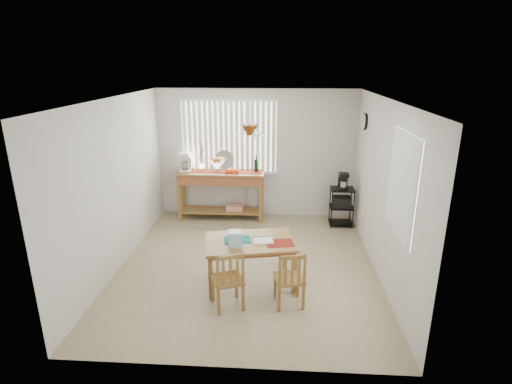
# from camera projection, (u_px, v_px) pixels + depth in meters

# --- Properties ---
(ground) EXTENTS (4.00, 4.50, 0.01)m
(ground) POSITION_uv_depth(u_px,v_px,m) (248.00, 265.00, 6.37)
(ground) COLOR tan
(room_shell) EXTENTS (4.20, 4.70, 2.70)m
(room_shell) POSITION_uv_depth(u_px,v_px,m) (247.00, 162.00, 5.86)
(room_shell) COLOR silver
(room_shell) RESTS_ON ground
(sideboard) EXTENTS (1.76, 0.49, 0.99)m
(sideboard) POSITION_uv_depth(u_px,v_px,m) (221.00, 184.00, 8.06)
(sideboard) COLOR olive
(sideboard) RESTS_ON ground
(sideboard_items) EXTENTS (1.67, 0.42, 0.76)m
(sideboard_items) POSITION_uv_depth(u_px,v_px,m) (207.00, 164.00, 7.97)
(sideboard_items) COLOR maroon
(sideboard_items) RESTS_ON sideboard
(wire_cart) EXTENTS (0.45, 0.36, 0.76)m
(wire_cart) POSITION_uv_depth(u_px,v_px,m) (342.00, 203.00, 7.79)
(wire_cart) COLOR black
(wire_cart) RESTS_ON ground
(cart_items) EXTENTS (0.18, 0.22, 0.31)m
(cart_items) POSITION_uv_depth(u_px,v_px,m) (343.00, 181.00, 7.65)
(cart_items) COLOR black
(cart_items) RESTS_ON wire_cart
(dining_table) EXTENTS (1.39, 1.03, 0.67)m
(dining_table) POSITION_uv_depth(u_px,v_px,m) (250.00, 246.00, 5.68)
(dining_table) COLOR olive
(dining_table) RESTS_ON ground
(table_items) EXTENTS (1.03, 0.46, 0.22)m
(table_items) POSITION_uv_depth(u_px,v_px,m) (242.00, 239.00, 5.52)
(table_items) COLOR #157864
(table_items) RESTS_ON dining_table
(chair_left) EXTENTS (0.50, 0.50, 0.83)m
(chair_left) POSITION_uv_depth(u_px,v_px,m) (228.00, 280.00, 5.16)
(chair_left) COLOR olive
(chair_left) RESTS_ON ground
(chair_right) EXTENTS (0.43, 0.43, 0.80)m
(chair_right) POSITION_uv_depth(u_px,v_px,m) (290.00, 279.00, 5.20)
(chair_right) COLOR olive
(chair_right) RESTS_ON ground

